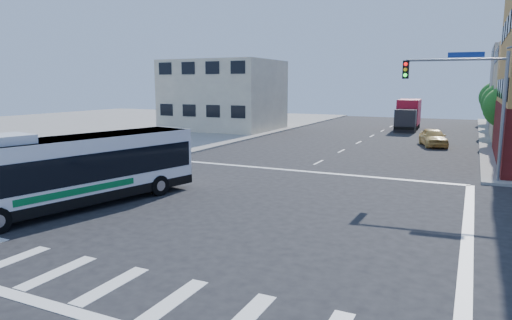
% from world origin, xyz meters
% --- Properties ---
extents(ground, '(120.00, 120.00, 0.00)m').
position_xyz_m(ground, '(0.00, 0.00, 0.00)').
color(ground, black).
rests_on(ground, ground).
extents(sidewalk_nw, '(50.00, 50.00, 0.15)m').
position_xyz_m(sidewalk_nw, '(-35.00, 35.00, 0.07)').
color(sidewalk_nw, gray).
rests_on(sidewalk_nw, ground).
extents(building_west, '(12.06, 10.06, 8.00)m').
position_xyz_m(building_west, '(-17.02, 29.98, 4.01)').
color(building_west, beige).
rests_on(building_west, ground).
extents(signal_mast_ne, '(7.91, 1.13, 8.07)m').
position_xyz_m(signal_mast_ne, '(9.08, 10.62, 4.98)').
color(signal_mast_ne, slate).
rests_on(signal_mast_ne, ground).
extents(street_tree_a, '(3.60, 3.60, 5.53)m').
position_xyz_m(street_tree_a, '(11.90, 27.92, 3.59)').
color(street_tree_a, '#342113').
rests_on(street_tree_a, ground).
extents(street_tree_b, '(3.80, 3.80, 5.79)m').
position_xyz_m(street_tree_b, '(11.90, 35.92, 3.75)').
color(street_tree_b, '#342113').
rests_on(street_tree_b, ground).
extents(street_tree_c, '(3.40, 3.40, 5.29)m').
position_xyz_m(street_tree_c, '(11.90, 43.92, 3.46)').
color(street_tree_c, '#342113').
rests_on(street_tree_c, ground).
extents(street_tree_d, '(4.00, 4.00, 6.03)m').
position_xyz_m(street_tree_d, '(11.90, 51.92, 3.88)').
color(street_tree_d, '#342113').
rests_on(street_tree_d, ground).
extents(transit_bus, '(5.00, 11.77, 3.41)m').
position_xyz_m(transit_bus, '(-5.96, -2.70, 1.67)').
color(transit_bus, black).
rests_on(transit_bus, ground).
extents(box_truck, '(2.59, 7.93, 3.54)m').
position_xyz_m(box_truck, '(2.46, 39.21, 1.71)').
color(box_truck, '#232227').
rests_on(box_truck, ground).
extents(parked_car, '(3.03, 4.85, 1.54)m').
position_xyz_m(parked_car, '(6.36, 25.38, 0.77)').
color(parked_car, '#E4BD61').
rests_on(parked_car, ground).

